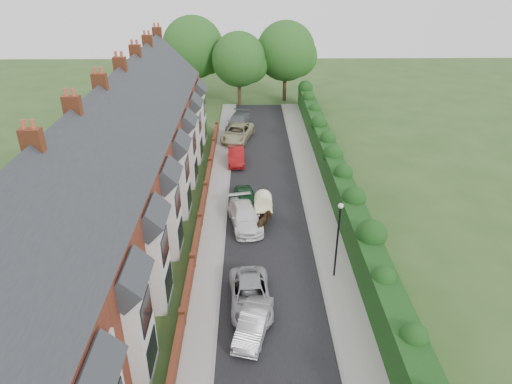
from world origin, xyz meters
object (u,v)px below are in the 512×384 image
car_silver_a (253,323)px  car_green (246,200)px  car_red (236,156)px  car_grey (238,122)px  car_beige (238,133)px  lamppost (338,231)px  horse (264,224)px  horse_cart (263,204)px  car_white (245,216)px  car_silver_b (250,295)px

car_silver_a → car_green: size_ratio=0.94×
car_red → car_grey: car_grey is taller
car_beige → lamppost: bearing=-61.2°
horse → horse_cart: 1.96m
car_white → car_silver_a: bearing=-98.0°
car_silver_b → car_red: 19.92m
car_silver_b → car_grey: bearing=88.6°
lamppost → car_silver_b: (-5.14, -2.46, -2.62)m
car_silver_a → car_grey: bearing=106.9°
lamppost → car_silver_b: bearing=-154.4°
car_white → car_red: 11.33m
car_white → horse_cart: (1.35, 0.83, 0.52)m
car_white → horse: (1.35, -1.06, 0.01)m
car_white → car_beige: (-0.89, 17.27, 0.06)m
car_green → horse_cart: horse_cart is taller
lamppost → horse: lamppost is taller
car_silver_b → horse: (0.98, 7.53, 0.06)m
car_grey → horse_cart: size_ratio=1.82×
car_beige → horse_cart: bearing=-68.7°
car_white → car_red: bearing=83.8°
car_red → car_beige: 5.98m
lamppost → car_grey: 27.67m
car_green → horse_cart: 2.16m
car_silver_b → car_green: (-0.31, 11.06, 0.03)m
car_green → horse_cart: (1.30, -1.64, 0.54)m
lamppost → car_silver_b: size_ratio=1.05×
car_silver_a → horse: (0.84, 9.67, 0.09)m
horse_cart → car_grey: bearing=96.4°
car_white → horse: size_ratio=2.87×
car_silver_a → car_grey: (-1.37, 31.41, 0.16)m
car_silver_a → horse_cart: 11.61m
car_white → car_green: (0.06, 2.47, -0.02)m
car_beige → car_green: bearing=-72.8°
lamppost → car_silver_a: lamppost is taller
car_silver_b → car_white: car_white is taller
car_silver_a → horse_cart: horse_cart is taller
car_red → lamppost: bearing=-71.9°
car_beige → horse: (2.24, -18.33, -0.05)m
car_grey → horse_cart: bearing=-75.3°
car_white → car_red: car_white is taller
lamppost → car_grey: size_ratio=0.93×
car_green → car_grey: 18.23m
car_green → horse: size_ratio=2.38×
horse → lamppost: bearing=147.7°
car_grey → horse: size_ratio=3.16×
lamppost → car_green: bearing=122.4°
lamppost → car_beige: (-6.40, 23.40, -2.51)m
lamppost → horse_cart: lamppost is taller
car_silver_b → car_beige: 25.89m
car_red → horse_cart: (2.24, -10.46, 0.55)m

